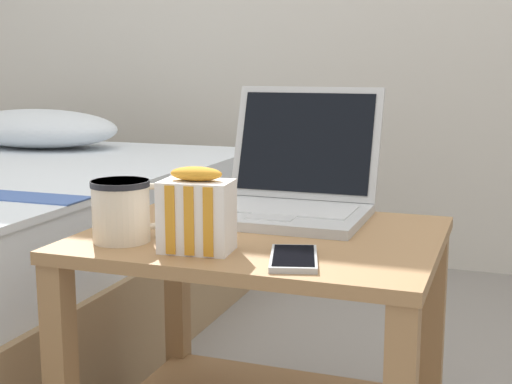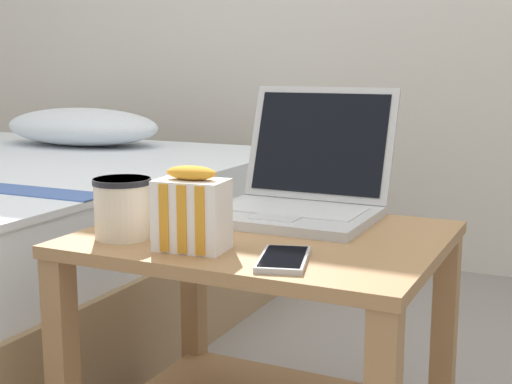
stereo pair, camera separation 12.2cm
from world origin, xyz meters
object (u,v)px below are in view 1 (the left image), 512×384
object	(u,v)px
cell_phone	(294,258)
snack_bag	(197,213)
laptop	(291,190)
mug_front_left	(123,208)

from	to	relation	value
cell_phone	snack_bag	bearing A→B (deg)	178.23
laptop	mug_front_left	size ratio (longest dim) A/B	2.59
laptop	mug_front_left	distance (m)	0.37
laptop	cell_phone	distance (m)	0.35
laptop	cell_phone	bearing A→B (deg)	-72.28
snack_bag	cell_phone	distance (m)	0.17
mug_front_left	snack_bag	xyz separation A→B (m)	(0.15, -0.02, 0.01)
laptop	cell_phone	xyz separation A→B (m)	(0.10, -0.33, -0.05)
laptop	snack_bag	xyz separation A→B (m)	(-0.06, -0.32, 0.01)
laptop	snack_bag	distance (m)	0.33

